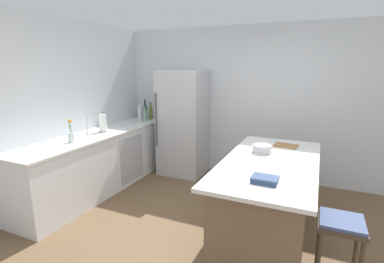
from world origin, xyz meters
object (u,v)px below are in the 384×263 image
(paper_towel_roll, at_px, (103,123))
(cookbook_stack, at_px, (265,180))
(refrigerator, at_px, (183,123))
(flower_vase, at_px, (71,135))
(mixing_bowl, at_px, (262,149))
(bar_stool, at_px, (340,233))
(olive_oil_bottle, at_px, (151,112))
(gin_bottle, at_px, (145,115))
(kitchen_island, at_px, (268,198))
(cutting_board, at_px, (286,145))
(soda_bottle, at_px, (140,114))
(wine_bottle, at_px, (145,112))
(sink_faucet, at_px, (88,125))

(paper_towel_roll, xyz_separation_m, cookbook_stack, (2.68, -0.96, -0.12))
(refrigerator, distance_m, flower_vase, 1.97)
(flower_vase, bearing_deg, mixing_bowl, 14.59)
(bar_stool, height_order, olive_oil_bottle, olive_oil_bottle)
(flower_vase, relative_size, cookbook_stack, 1.34)
(bar_stool, distance_m, gin_bottle, 3.86)
(bar_stool, relative_size, mixing_bowl, 3.04)
(kitchen_island, height_order, cutting_board, cutting_board)
(soda_bottle, bearing_deg, bar_stool, -30.48)
(refrigerator, bearing_deg, gin_bottle, -176.35)
(olive_oil_bottle, bearing_deg, paper_towel_roll, -94.08)
(gin_bottle, bearing_deg, mixing_bowl, -24.87)
(kitchen_island, height_order, olive_oil_bottle, olive_oil_bottle)
(olive_oil_bottle, bearing_deg, wine_bottle, -129.06)
(cookbook_stack, distance_m, mixing_bowl, 0.93)
(paper_towel_roll, bearing_deg, flower_vase, -86.06)
(mixing_bowl, bearing_deg, bar_stool, -47.64)
(kitchen_island, distance_m, olive_oil_bottle, 3.04)
(paper_towel_roll, distance_m, cookbook_stack, 2.85)
(refrigerator, relative_size, wine_bottle, 4.88)
(flower_vase, xyz_separation_m, paper_towel_roll, (-0.05, 0.68, 0.04))
(wine_bottle, bearing_deg, olive_oil_bottle, 50.94)
(refrigerator, xyz_separation_m, olive_oil_bottle, (-0.77, 0.14, 0.13))
(olive_oil_bottle, height_order, gin_bottle, olive_oil_bottle)
(mixing_bowl, height_order, cutting_board, mixing_bowl)
(refrigerator, distance_m, wine_bottle, 0.85)
(kitchen_island, xyz_separation_m, soda_bottle, (-2.59, 1.28, 0.61))
(gin_bottle, xyz_separation_m, mixing_bowl, (2.40, -1.11, -0.08))
(sink_faucet, relative_size, soda_bottle, 0.83)
(gin_bottle, xyz_separation_m, soda_bottle, (-0.05, -0.10, 0.03))
(paper_towel_roll, distance_m, gin_bottle, 1.06)
(flower_vase, relative_size, paper_towel_roll, 1.02)
(bar_stool, relative_size, flower_vase, 2.18)
(bar_stool, xyz_separation_m, paper_towel_roll, (-3.32, 0.98, 0.49))
(cutting_board, bearing_deg, wine_bottle, 163.37)
(kitchen_island, bearing_deg, bar_stool, -43.31)
(soda_bottle, bearing_deg, olive_oil_bottle, 78.14)
(bar_stool, relative_size, cutting_board, 2.26)
(bar_stool, bearing_deg, kitchen_island, 136.69)
(flower_vase, distance_m, cookbook_stack, 2.64)
(refrigerator, bearing_deg, mixing_bowl, -35.64)
(paper_towel_roll, bearing_deg, soda_bottle, 88.30)
(refrigerator, relative_size, paper_towel_roll, 5.95)
(cookbook_stack, height_order, cutting_board, cookbook_stack)
(sink_faucet, bearing_deg, flower_vase, -76.35)
(sink_faucet, relative_size, paper_towel_roll, 0.96)
(soda_bottle, bearing_deg, cutting_board, -12.58)
(wine_bottle, distance_m, soda_bottle, 0.20)
(kitchen_island, bearing_deg, refrigerator, 141.03)
(flower_vase, relative_size, soda_bottle, 0.88)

